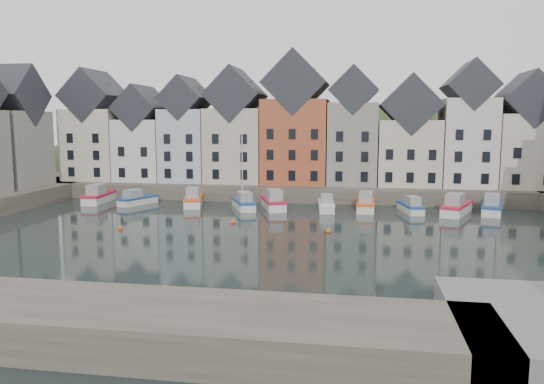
# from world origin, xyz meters

# --- Properties ---
(ground) EXTENTS (260.00, 260.00, 0.00)m
(ground) POSITION_xyz_m (0.00, 0.00, 0.00)
(ground) COLOR black
(ground) RESTS_ON ground
(far_quay) EXTENTS (90.00, 16.00, 2.00)m
(far_quay) POSITION_xyz_m (0.00, 30.00, 1.00)
(far_quay) COLOR #473F36
(far_quay) RESTS_ON ground
(hillside) EXTENTS (153.60, 70.40, 64.00)m
(hillside) POSITION_xyz_m (0.02, 56.00, -17.96)
(hillside) COLOR #27351A
(hillside) RESTS_ON ground
(far_terrace) EXTENTS (72.37, 8.16, 17.78)m
(far_terrace) POSITION_xyz_m (3.21, 28.00, 8.88)
(far_terrace) COLOR beige
(far_terrace) RESTS_ON far_quay
(mooring_buoys) EXTENTS (20.50, 5.50, 0.50)m
(mooring_buoys) POSITION_xyz_m (-4.00, 5.33, 0.15)
(mooring_buoys) COLOR #EF561C
(mooring_buoys) RESTS_ON ground
(boat_a) EXTENTS (2.68, 7.12, 2.68)m
(boat_a) POSITION_xyz_m (-24.37, 18.80, 0.80)
(boat_a) COLOR silver
(boat_a) RESTS_ON ground
(boat_b) EXTENTS (3.77, 5.86, 2.16)m
(boat_b) POSITION_xyz_m (-18.85, 17.99, 0.64)
(boat_b) COLOR silver
(boat_b) RESTS_ON ground
(boat_c) EXTENTS (3.68, 7.00, 2.57)m
(boat_c) POSITION_xyz_m (-11.55, 18.31, 0.77)
(boat_c) COLOR silver
(boat_c) RESTS_ON ground
(boat_d) EXTENTS (4.19, 6.41, 11.76)m
(boat_d) POSITION_xyz_m (-4.84, 16.98, 0.76)
(boat_d) COLOR silver
(boat_d) RESTS_ON ground
(boat_e) EXTENTS (4.28, 7.25, 2.66)m
(boat_e) POSITION_xyz_m (-1.36, 17.72, 0.79)
(boat_e) COLOR silver
(boat_e) RESTS_ON ground
(boat_f) EXTENTS (2.38, 5.92, 2.21)m
(boat_f) POSITION_xyz_m (5.00, 17.41, 0.66)
(boat_f) COLOR silver
(boat_f) RESTS_ON ground
(boat_g) EXTENTS (2.25, 6.69, 2.54)m
(boat_g) POSITION_xyz_m (9.60, 18.28, 0.76)
(boat_g) COLOR silver
(boat_g) RESTS_ON ground
(boat_h) EXTENTS (2.88, 5.82, 2.14)m
(boat_h) POSITION_xyz_m (14.71, 17.73, 0.64)
(boat_h) COLOR silver
(boat_h) RESTS_ON ground
(boat_i) EXTENTS (4.64, 7.32, 2.69)m
(boat_i) POSITION_xyz_m (19.63, 17.25, 0.80)
(boat_i) COLOR silver
(boat_i) RESTS_ON ground
(boat_j) EXTENTS (3.66, 7.03, 2.58)m
(boat_j) POSITION_xyz_m (23.69, 18.36, 0.77)
(boat_j) COLOR silver
(boat_j) RESTS_ON ground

